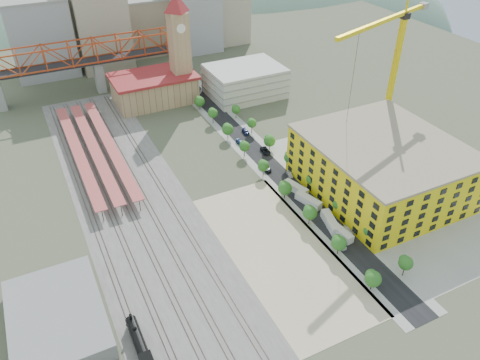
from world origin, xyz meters
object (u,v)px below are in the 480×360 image
locomotive (142,352)px  site_trailer_b (330,222)px  tower_crane (393,55)px  site_trailer_a (340,232)px  site_trailer_d (296,188)px  clock_tower (179,38)px  car_0 (374,280)px  site_trailer_c (308,201)px  construction_building (382,167)px

locomotive → site_trailer_b: 68.82m
tower_crane → site_trailer_a: bearing=-139.9°
locomotive → site_trailer_d: locomotive is taller
clock_tower → site_trailer_b: (8.00, -108.56, -27.30)m
clock_tower → tower_crane: (54.29, -74.71, 7.91)m
locomotive → site_trailer_a: bearing=12.2°
car_0 → site_trailer_c: bearing=91.1°
locomotive → tower_crane: size_ratio=0.39×
clock_tower → locomotive: size_ratio=2.28×
site_trailer_d → locomotive: bearing=-165.1°
tower_crane → site_trailer_c: 62.02m
construction_building → clock_tower: bearing=108.8°
site_trailer_c → site_trailer_d: size_ratio=1.02×
tower_crane → site_trailer_b: size_ratio=5.82×
site_trailer_d → construction_building: bearing=-40.5°
construction_building → locomotive: (-92.00, -28.06, -7.28)m
clock_tower → site_trailer_d: (8.00, -88.25, -27.38)m
site_trailer_a → site_trailer_c: 17.56m
clock_tower → construction_building: (34.00, -99.99, -19.29)m
clock_tower → site_trailer_c: clock_tower is taller
construction_building → site_trailer_b: bearing=-161.8°
site_trailer_d → clock_tower: bearing=79.0°
construction_building → site_trailer_a: (-26.00, -13.74, -8.12)m
site_trailer_a → site_trailer_d: bearing=84.6°
car_0 → tower_crane: bearing=55.6°
site_trailer_b → car_0: size_ratio=2.61×
clock_tower → site_trailer_a: (8.00, -113.73, -27.40)m
tower_crane → car_0: size_ratio=15.22×
clock_tower → site_trailer_a: size_ratio=5.51×
locomotive → site_trailer_a: 67.54m
clock_tower → locomotive: (-58.00, -128.05, -26.57)m
site_trailer_c → site_trailer_b: bearing=-106.4°
tower_crane → site_trailer_d: (-46.29, -13.54, -35.29)m
tower_crane → site_trailer_b: 67.29m
clock_tower → construction_building: clock_tower is taller
clock_tower → site_trailer_a: 117.26m
site_trailer_b → site_trailer_d: bearing=103.5°
construction_building → tower_crane: 42.32m
site_trailer_a → site_trailer_d: (0.00, 25.48, 0.02)m
site_trailer_b → site_trailer_d: site_trailer_b is taller
construction_building → tower_crane: (20.29, 25.29, 27.20)m
locomotive → site_trailer_c: (66.00, 31.88, -0.79)m
locomotive → car_0: (63.00, -5.14, -1.47)m
tower_crane → site_trailer_d: size_ratio=6.18×
construction_building → locomotive: construction_building is taller
site_trailer_c → locomotive: bearing=-170.6°
construction_building → tower_crane: tower_crane is taller
site_trailer_c → car_0: (-3.00, -37.02, -0.68)m
site_trailer_b → site_trailer_c: site_trailer_b is taller
tower_crane → car_0: 84.51m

